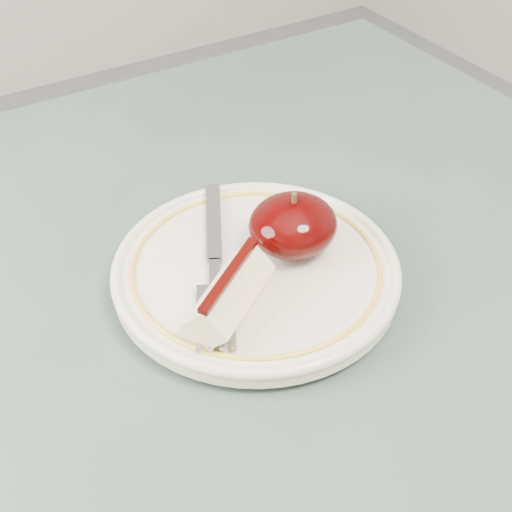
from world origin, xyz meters
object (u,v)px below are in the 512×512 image
plate (256,270)px  apple_half (293,225)px  fork (215,262)px  table (251,447)px

plate → apple_half: bearing=7.6°
apple_half → fork: bearing=170.4°
apple_half → plate: bearing=-172.4°
plate → fork: 0.03m
plate → apple_half: 0.05m
plate → apple_half: apple_half is taller
table → plate: size_ratio=4.04×
fork → plate: bearing=-91.7°
apple_half → fork: size_ratio=0.39×
table → fork: (0.02, 0.09, 0.11)m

